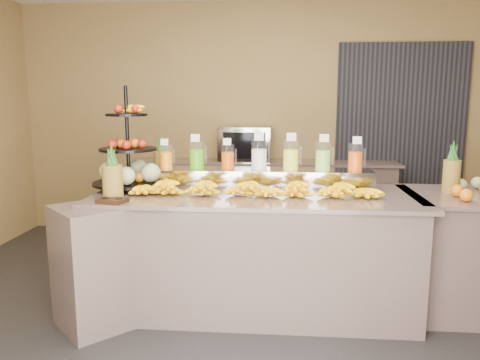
# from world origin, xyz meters

# --- Properties ---
(ground) EXTENTS (6.00, 6.00, 0.00)m
(ground) POSITION_xyz_m (0.00, 0.00, 0.00)
(ground) COLOR black
(ground) RESTS_ON ground
(room_envelope) EXTENTS (6.04, 5.02, 2.82)m
(room_envelope) POSITION_xyz_m (0.19, 0.79, 1.88)
(room_envelope) COLOR olive
(room_envelope) RESTS_ON ground
(buffet_counter) EXTENTS (2.75, 1.25, 0.93)m
(buffet_counter) POSITION_xyz_m (-0.12, 0.26, 0.47)
(buffet_counter) COLOR gray
(buffet_counter) RESTS_ON ground
(right_counter) EXTENTS (1.08, 0.88, 0.93)m
(right_counter) POSITION_xyz_m (1.70, 0.40, 0.47)
(right_counter) COLOR gray
(right_counter) RESTS_ON ground
(back_ledge) EXTENTS (3.10, 0.55, 0.93)m
(back_ledge) POSITION_xyz_m (0.00, 2.25, 0.47)
(back_ledge) COLOR gray
(back_ledge) RESTS_ON ground
(pitcher_tray) EXTENTS (1.85, 0.30, 0.15)m
(pitcher_tray) POSITION_xyz_m (0.01, 0.58, 1.01)
(pitcher_tray) COLOR gray
(pitcher_tray) RESTS_ON buffet_counter
(juice_pitcher_orange_a) EXTENTS (0.11, 0.11, 0.26)m
(juice_pitcher_orange_a) POSITION_xyz_m (-0.77, 0.58, 1.17)
(juice_pitcher_orange_a) COLOR silver
(juice_pitcher_orange_a) RESTS_ON pitcher_tray
(juice_pitcher_green) EXTENTS (0.12, 0.13, 0.30)m
(juice_pitcher_green) POSITION_xyz_m (-0.51, 0.58, 1.18)
(juice_pitcher_green) COLOR silver
(juice_pitcher_green) RESTS_ON pitcher_tray
(juice_pitcher_orange_b) EXTENTS (0.11, 0.11, 0.27)m
(juice_pitcher_orange_b) POSITION_xyz_m (-0.25, 0.58, 1.17)
(juice_pitcher_orange_b) COLOR silver
(juice_pitcher_orange_b) RESTS_ON pitcher_tray
(juice_pitcher_milk) EXTENTS (0.13, 0.14, 0.32)m
(juice_pitcher_milk) POSITION_xyz_m (0.01, 0.58, 1.19)
(juice_pitcher_milk) COLOR silver
(juice_pitcher_milk) RESTS_ON pitcher_tray
(juice_pitcher_lemon) EXTENTS (0.13, 0.14, 0.32)m
(juice_pitcher_lemon) POSITION_xyz_m (0.27, 0.58, 1.19)
(juice_pitcher_lemon) COLOR silver
(juice_pitcher_lemon) RESTS_ON pitcher_tray
(juice_pitcher_lime) EXTENTS (0.13, 0.13, 0.31)m
(juice_pitcher_lime) POSITION_xyz_m (0.53, 0.58, 1.18)
(juice_pitcher_lime) COLOR silver
(juice_pitcher_lime) RESTS_ON pitcher_tray
(juice_pitcher_orange_c) EXTENTS (0.12, 0.12, 0.29)m
(juice_pitcher_orange_c) POSITION_xyz_m (0.79, 0.58, 1.18)
(juice_pitcher_orange_c) COLOR silver
(juice_pitcher_orange_c) RESTS_ON pitcher_tray
(banana_heap) EXTENTS (1.90, 0.17, 0.16)m
(banana_heap) POSITION_xyz_m (-0.03, 0.24, 1.00)
(banana_heap) COLOR #FFB90C
(banana_heap) RESTS_ON buffet_counter
(fruit_stand) EXTENTS (0.74, 0.74, 0.83)m
(fruit_stand) POSITION_xyz_m (-1.01, 0.43, 1.14)
(fruit_stand) COLOR black
(fruit_stand) RESTS_ON buffet_counter
(condiment_caddy) EXTENTS (0.22, 0.19, 0.03)m
(condiment_caddy) POSITION_xyz_m (-1.00, -0.10, 0.94)
(condiment_caddy) COLOR black
(condiment_caddy) RESTS_ON buffet_counter
(pineapple_left_a) EXTENTS (0.15, 0.15, 0.41)m
(pineapple_left_a) POSITION_xyz_m (-1.03, 0.02, 1.08)
(pineapple_left_a) COLOR brown
(pineapple_left_a) RESTS_ON buffet_counter
(pineapple_left_b) EXTENTS (0.14, 0.14, 0.42)m
(pineapple_left_b) POSITION_xyz_m (-0.86, 0.79, 1.09)
(pineapple_left_b) COLOR brown
(pineapple_left_b) RESTS_ON buffet_counter
(right_fruit_pile) EXTENTS (0.48, 0.46, 0.25)m
(right_fruit_pile) POSITION_xyz_m (1.67, 0.33, 1.01)
(right_fruit_pile) COLOR brown
(right_fruit_pile) RESTS_ON right_counter
(oven_warmer) EXTENTS (0.62, 0.44, 0.40)m
(oven_warmer) POSITION_xyz_m (-0.23, 2.25, 1.13)
(oven_warmer) COLOR gray
(oven_warmer) RESTS_ON back_ledge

